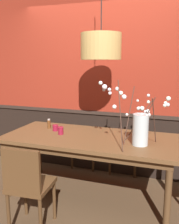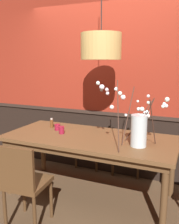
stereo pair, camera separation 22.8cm
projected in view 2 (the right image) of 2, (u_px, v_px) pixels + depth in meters
ground_plane at (90, 194)px, 3.22m from camera, size 24.00×24.00×0.00m
back_wall at (111, 80)px, 3.64m from camera, size 4.76×0.14×2.87m
dining_table at (90, 143)px, 3.08m from camera, size 2.10×0.96×0.78m
chair_far_side_right at (129, 139)px, 3.82m from camera, size 0.47×0.45×0.92m
chair_far_side_left at (92, 135)px, 4.05m from camera, size 0.42×0.38×0.88m
chair_near_side_left at (24, 181)px, 2.48m from camera, size 0.43×0.43×0.90m
vase_with_blossoms at (138, 128)px, 2.69m from camera, size 0.72×0.55×0.71m
candle_holder_nearer_center at (62, 130)px, 3.17m from camera, size 0.07×0.07×0.10m
candle_holder_nearer_edge at (57, 127)px, 3.34m from camera, size 0.08×0.08×0.08m
condiment_bottle at (52, 123)px, 3.47m from camera, size 0.04×0.04×0.13m
pendant_lamp at (101, 46)px, 2.85m from camera, size 0.47×0.47×1.17m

